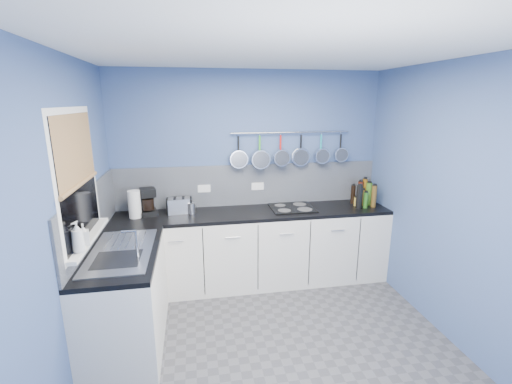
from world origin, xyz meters
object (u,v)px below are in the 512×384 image
object	(u,v)px
canister	(192,208)
soap_bottle_b	(84,234)
toaster	(179,205)
coffee_maker	(148,202)
paper_towel	(135,204)
soap_bottle_a	(77,237)
hob	(292,208)

from	to	relation	value
canister	soap_bottle_b	bearing A→B (deg)	-126.35
soap_bottle_b	toaster	world-z (taller)	soap_bottle_b
soap_bottle_b	coffee_maker	distance (m)	1.21
paper_towel	coffee_maker	size ratio (longest dim) A/B	1.00
soap_bottle_b	coffee_maker	xyz separation A→B (m)	(0.35, 1.16, -0.08)
soap_bottle_b	toaster	bearing A→B (deg)	59.72
soap_bottle_a	paper_towel	world-z (taller)	soap_bottle_a
coffee_maker	hob	bearing A→B (deg)	-16.87
paper_towel	toaster	distance (m)	0.49
coffee_maker	paper_towel	bearing A→B (deg)	-169.04
canister	soap_bottle_a	bearing A→B (deg)	-123.19
soap_bottle_a	paper_towel	bearing A→B (deg)	80.12
soap_bottle_a	coffee_maker	bearing A→B (deg)	74.88
soap_bottle_a	coffee_maker	world-z (taller)	soap_bottle_a
paper_towel	canister	world-z (taller)	paper_towel
hob	coffee_maker	bearing A→B (deg)	178.44
toaster	hob	size ratio (longest dim) A/B	0.52
soap_bottle_a	soap_bottle_b	bearing A→B (deg)	90.00
soap_bottle_b	paper_towel	xyz separation A→B (m)	(0.21, 1.09, -0.08)
soap_bottle_a	soap_bottle_b	world-z (taller)	soap_bottle_a
coffee_maker	soap_bottle_a	bearing A→B (deg)	-120.43
paper_towel	toaster	bearing A→B (deg)	10.73
paper_towel	canister	size ratio (longest dim) A/B	2.42
soap_bottle_a	paper_towel	distance (m)	1.25
soap_bottle_b	canister	world-z (taller)	soap_bottle_b
soap_bottle_a	toaster	world-z (taller)	soap_bottle_a
toaster	canister	xyz separation A→B (m)	(0.14, -0.06, -0.02)
soap_bottle_a	hob	world-z (taller)	soap_bottle_a
toaster	soap_bottle_b	bearing A→B (deg)	-127.31
soap_bottle_b	hob	bearing A→B (deg)	28.95
toaster	hob	world-z (taller)	toaster
canister	toaster	bearing A→B (deg)	156.83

